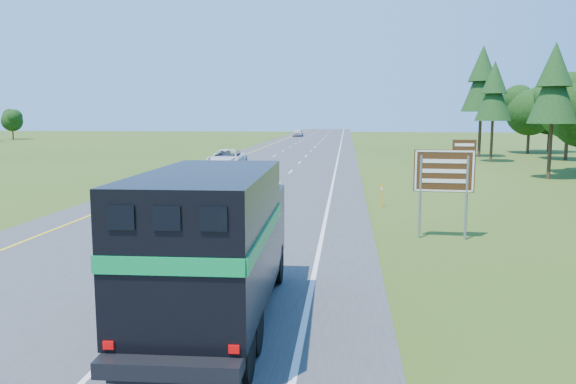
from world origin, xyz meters
name	(u,v)px	position (x,y,z in m)	size (l,w,h in m)	color
road	(285,160)	(0.00, 50.00, 0.02)	(15.00, 260.00, 0.04)	#38383A
lane_markings	(285,160)	(0.00, 50.00, 0.04)	(11.15, 260.00, 0.01)	yellow
horse_truck	(215,242)	(3.52, 3.95, 1.92)	(2.69, 7.99, 3.51)	black
white_suv	(227,159)	(-3.95, 39.91, 0.88)	(2.80, 6.08, 1.69)	silver
far_car	(298,133)	(-4.03, 113.54, 0.87)	(1.95, 4.85, 1.65)	silver
exit_sign	(445,175)	(10.11, 13.56, 2.46)	(2.24, 0.23, 3.79)	gray
delineator	(381,194)	(8.22, 20.90, 0.66)	(0.10, 0.06, 1.23)	orange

